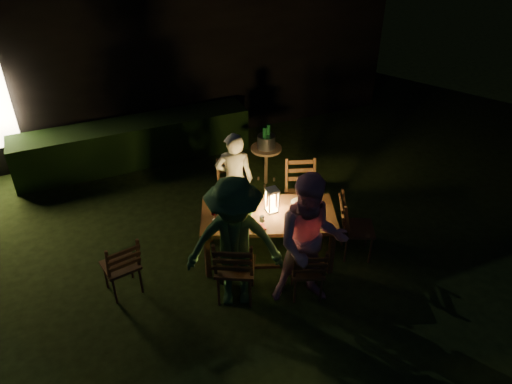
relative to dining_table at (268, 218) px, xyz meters
name	(u,v)px	position (x,y,z in m)	size (l,w,h in m)	color
garden_envelope	(126,39)	(-0.64, 5.79, 0.90)	(40.00, 40.00, 3.20)	black
dining_table	(268,218)	(0.00, 0.00, 0.00)	(2.00, 1.48, 0.75)	#462E17
chair_near_left	(236,278)	(-0.70, -0.56, -0.35)	(0.66, 0.68, 1.08)	#462E17
chair_near_right	(307,278)	(0.14, -0.88, -0.40)	(0.53, 0.55, 0.90)	#462E17
chair_far_left	(235,207)	(-0.15, 0.88, -0.35)	(0.60, 0.62, 1.07)	#462E17
chair_far_right	(301,205)	(0.79, 0.52, -0.36)	(0.60, 0.63, 1.05)	#462E17
chair_end	(356,237)	(1.15, -0.44, -0.38)	(0.62, 0.60, 0.99)	#462E17
chair_spare	(123,275)	(-1.99, 0.10, -0.39)	(0.50, 0.52, 0.95)	#462E17
person_house_side	(234,180)	(-0.13, 0.93, 0.09)	(0.56, 0.37, 1.53)	beige
person_opp_right	(310,242)	(0.13, -0.93, 0.24)	(0.88, 0.69, 1.82)	pink
person_opp_left	(235,245)	(-0.71, -0.60, 0.23)	(1.16, 0.67, 1.80)	#2E5D2E
lantern	(272,201)	(0.06, 0.03, 0.23)	(0.16, 0.16, 0.35)	white
plate_far_left	(227,204)	(-0.43, 0.40, 0.08)	(0.25, 0.25, 0.01)	white
plate_near_left	(227,224)	(-0.59, -0.01, 0.08)	(0.25, 0.25, 0.01)	white
plate_far_right	(300,203)	(0.50, 0.04, 0.08)	(0.25, 0.25, 0.01)	white
plate_near_right	(304,222)	(0.34, -0.37, 0.08)	(0.25, 0.25, 0.01)	white
wineglass_a	(245,197)	(-0.18, 0.37, 0.16)	(0.06, 0.06, 0.18)	#59070F
wineglass_b	(214,215)	(-0.72, 0.15, 0.16)	(0.06, 0.06, 0.18)	#59070F
wineglass_c	(293,220)	(0.18, -0.37, 0.16)	(0.06, 0.06, 0.18)	#59070F
wineglass_d	(313,199)	(0.64, -0.05, 0.16)	(0.06, 0.06, 0.18)	#59070F
wineglass_e	(262,222)	(-0.20, -0.24, 0.16)	(0.06, 0.06, 0.18)	silver
bottle_table	(250,205)	(-0.23, 0.09, 0.21)	(0.07, 0.07, 0.28)	#0F471E
napkin_left	(258,228)	(-0.25, -0.25, 0.08)	(0.18, 0.14, 0.01)	red
napkin_right	(312,226)	(0.41, -0.48, 0.08)	(0.18, 0.14, 0.01)	red
phone	(222,228)	(-0.69, -0.06, 0.08)	(0.14, 0.07, 0.01)	black
side_table	(266,152)	(0.77, 1.77, -0.06)	(0.52, 0.52, 0.70)	brown
ice_bucket	(266,142)	(0.77, 1.77, 0.13)	(0.30, 0.30, 0.22)	#A5A8AD
bottle_bucket_a	(265,141)	(0.72, 1.73, 0.18)	(0.07, 0.07, 0.32)	#0F471E
bottle_bucket_b	(268,137)	(0.82, 1.81, 0.18)	(0.07, 0.07, 0.32)	#0F471E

